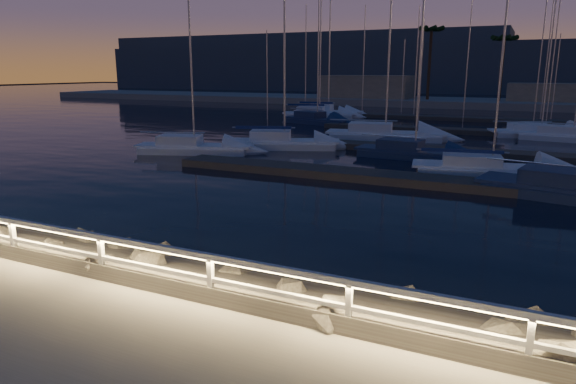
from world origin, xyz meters
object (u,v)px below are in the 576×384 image
Objects in this scene: sailboat_a at (282,142)px; sailboat_k at (570,136)px; sailboat_l at (538,132)px; sailboat_m at (327,112)px; sailboat_h at (487,168)px; guard_rail at (168,259)px; sailboat_f at (412,152)px; sailboat_j at (316,119)px; sailboat_b at (191,146)px; sailboat_g at (382,134)px; sailboat_n at (318,114)px.

sailboat_k is (18.35, 12.94, -0.03)m from sailboat_a.
sailboat_l is 25.38m from sailboat_m.
sailboat_h is 0.98× the size of sailboat_m.
sailboat_m is at bearing 107.41° from guard_rail.
sailboat_h reaches higher than sailboat_f.
sailboat_f is 0.93× the size of sailboat_h.
sailboat_j is at bearing 82.83° from sailboat_a.
sailboat_b is at bearing 171.65° from sailboat_h.
sailboat_m reaches higher than guard_rail.
sailboat_h reaches higher than sailboat_a.
sailboat_j is 9.50m from sailboat_m.
sailboat_m is (-2.38, 9.20, 0.03)m from sailboat_j.
sailboat_k is at bearing 64.89° from sailboat_h.
sailboat_k is (22.64, -3.76, -0.02)m from sailboat_j.
sailboat_g is 19.38m from sailboat_n.
sailboat_m is at bearing 159.44° from sailboat_k.
sailboat_j is (-9.35, 9.05, -0.02)m from sailboat_g.
sailboat_a reaches higher than sailboat_b.
sailboat_a is 0.83× the size of sailboat_g.
sailboat_m is (-15.53, 49.51, -0.90)m from guard_rail.
sailboat_m is at bearing 111.17° from sailboat_g.
sailboat_l is at bearing 146.35° from sailboat_k.
sailboat_f reaches higher than guard_rail.
sailboat_g is at bearing 122.22° from sailboat_f.
sailboat_m is (-20.43, 29.79, 0.07)m from sailboat_h.
sailboat_g is at bearing -166.27° from sailboat_l.
sailboat_b is 0.83× the size of sailboat_g.
sailboat_f is 0.92× the size of sailboat_l.
sailboat_g is at bearing 32.00° from sailboat_b.
guard_rail is at bearing -113.80° from sailboat_h.
sailboat_k reaches higher than sailboat_h.
sailboat_n is at bearing 84.58° from sailboat_a.
sailboat_f is 16.15m from sailboat_k.
sailboat_g is 1.13× the size of sailboat_m.
sailboat_f is at bearing 132.56° from sailboat_h.
sailboat_j is at bearing 121.39° from sailboat_h.
sailboat_n is at bearing -95.05° from sailboat_m.
sailboat_g reaches higher than sailboat_l.
sailboat_l is (11.09, 7.17, -0.06)m from sailboat_g.
sailboat_h is (4.67, -3.59, -0.02)m from sailboat_f.
sailboat_k is at bearing 60.36° from sailboat_f.
sailboat_m is at bearing 123.62° from sailboat_j.
sailboat_g is at bearing -151.45° from sailboat_k.
sailboat_l is at bearing 13.82° from sailboat_j.
sailboat_b is at bearing -135.99° from sailboat_k.
sailboat_l is (20.61, 19.18, -0.02)m from sailboat_b.
sailboat_n is at bearing 117.33° from sailboat_h.
sailboat_g is 1.11× the size of sailboat_n.
sailboat_k is (13.28, 5.29, -0.04)m from sailboat_g.
guard_rail is at bearing -83.83° from sailboat_n.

